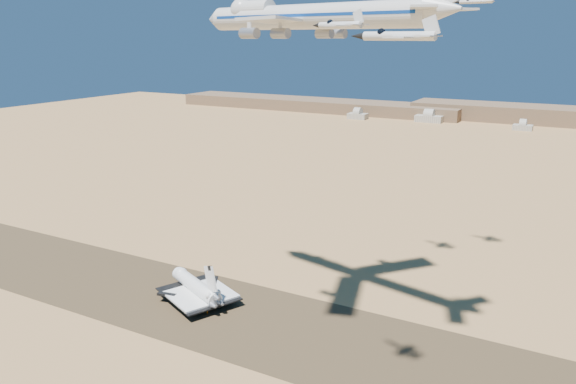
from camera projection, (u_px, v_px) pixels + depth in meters
The scene contains 13 objects.
ground at pixel (230, 315), 195.29m from camera, with size 1200.00×1200.00×0.00m, color #AB844C.
runway at pixel (230, 314), 195.28m from camera, with size 600.00×50.00×0.06m, color #4B3725.
ridgeline at pixel (554, 118), 609.14m from camera, with size 960.00×90.00×18.00m.
hangars at pixel (424, 118), 628.20m from camera, with size 200.50×29.50×30.00m.
shuttle at pixel (196, 287), 205.43m from camera, with size 36.02×30.87×17.55m.
carrier_747 at pixel (302, 17), 163.90m from camera, with size 90.74×68.47×22.56m.
crew_a at pixel (207, 312), 195.15m from camera, with size 0.70×0.46×1.92m, color #D06B0C.
crew_b at pixel (206, 307), 198.69m from camera, with size 0.76×0.44×1.56m, color #D06B0C.
crew_c at pixel (202, 307), 198.68m from camera, with size 1.04×0.53×1.78m, color #D06B0C.
chase_jet_a at pixel (339, 25), 112.99m from camera, with size 14.08×8.33×3.62m.
chase_jet_b at pixel (397, 36), 90.68m from camera, with size 15.83×8.78×3.96m.
chase_jet_c at pixel (413, 13), 196.89m from camera, with size 15.08×8.65×3.82m.
chase_jet_d at pixel (475, 1), 202.02m from camera, with size 14.99×8.13×3.73m.
Camera 1 is at (102.45, -145.40, 93.49)m, focal length 35.00 mm.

